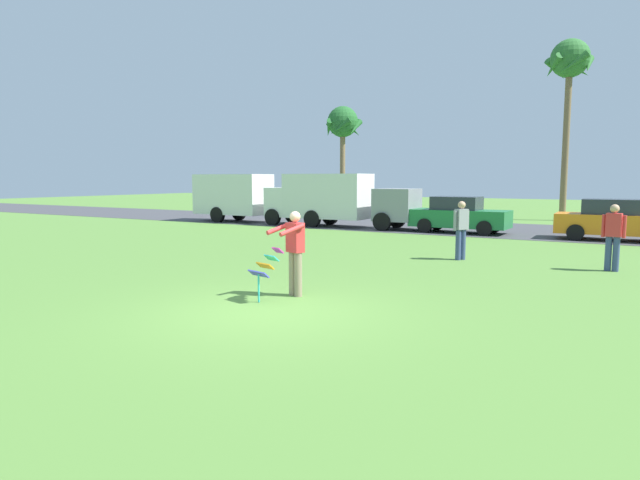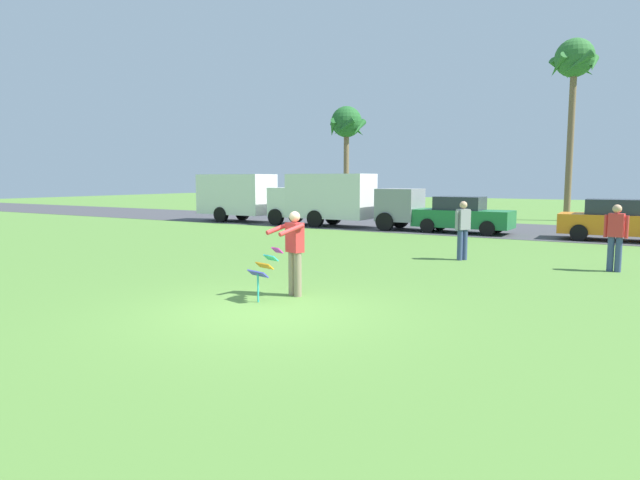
{
  "view_description": "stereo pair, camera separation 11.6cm",
  "coord_description": "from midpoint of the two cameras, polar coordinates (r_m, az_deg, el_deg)",
  "views": [
    {
      "loc": [
        5.59,
        -7.79,
        2.38
      ],
      "look_at": [
        -0.32,
        2.39,
        1.05
      ],
      "focal_mm": 30.48,
      "sensor_mm": 36.0,
      "label": 1
    },
    {
      "loc": [
        5.69,
        -7.73,
        2.38
      ],
      "look_at": [
        -0.32,
        2.39,
        1.05
      ],
      "focal_mm": 30.48,
      "sensor_mm": 36.0,
      "label": 2
    }
  ],
  "objects": [
    {
      "name": "palm_tree_right_near",
      "position": [
        34.52,
        24.64,
        16.13
      ],
      "size": [
        2.58,
        2.71,
        10.07
      ],
      "color": "brown",
      "rests_on": "ground"
    },
    {
      "name": "parked_truck_grey_van",
      "position": [
        26.86,
        2.24,
        4.38
      ],
      "size": [
        6.72,
        2.17,
        2.62
      ],
      "color": "gray",
      "rests_on": "ground"
    },
    {
      "name": "person_walker_far",
      "position": [
        15.84,
        28.24,
        0.44
      ],
      "size": [
        0.57,
        0.27,
        1.73
      ],
      "color": "#384772",
      "rests_on": "ground"
    },
    {
      "name": "person_walker_near",
      "position": [
        16.43,
        14.39,
        1.19
      ],
      "size": [
        0.38,
        0.5,
        1.73
      ],
      "color": "#384772",
      "rests_on": "ground"
    },
    {
      "name": "person_kite_flyer",
      "position": [
        11.0,
        -3.0,
        -1.03
      ],
      "size": [
        0.7,
        0.76,
        1.73
      ],
      "color": "gray",
      "rests_on": "ground"
    },
    {
      "name": "parked_car_orange",
      "position": [
        23.78,
        28.36,
        1.81
      ],
      "size": [
        4.22,
        1.88,
        1.6
      ],
      "color": "orange",
      "rests_on": "ground"
    },
    {
      "name": "kite_held",
      "position": [
        10.62,
        -6.07,
        -2.84
      ],
      "size": [
        0.53,
        0.7,
        1.03
      ],
      "color": "#D83399",
      "rests_on": "ground"
    },
    {
      "name": "parked_truck_white_box",
      "position": [
        30.17,
        -8.0,
        4.55
      ],
      "size": [
        6.71,
        2.15,
        2.62
      ],
      "color": "silver",
      "rests_on": "ground"
    },
    {
      "name": "ground_plane",
      "position": [
        9.88,
        -5.74,
        -7.52
      ],
      "size": [
        120.0,
        120.0,
        0.0
      ],
      "primitive_type": "plane",
      "color": "#568438"
    },
    {
      "name": "palm_tree_left_near",
      "position": [
        37.99,
        2.31,
        11.88
      ],
      "size": [
        2.58,
        2.71,
        7.31
      ],
      "color": "brown",
      "rests_on": "ground"
    },
    {
      "name": "road_strip",
      "position": [
        26.83,
        17.9,
        1.06
      ],
      "size": [
        120.0,
        8.0,
        0.01
      ],
      "primitive_type": "cube",
      "color": "#424247",
      "rests_on": "ground"
    },
    {
      "name": "parked_car_green",
      "position": [
        24.71,
        14.25,
        2.53
      ],
      "size": [
        4.23,
        1.9,
        1.6
      ],
      "color": "#1E7238",
      "rests_on": "ground"
    }
  ]
}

